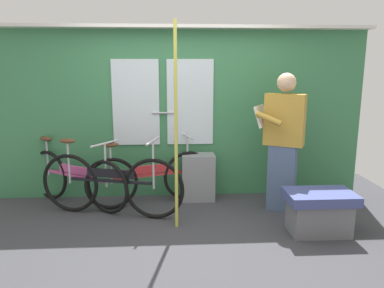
# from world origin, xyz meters

# --- Properties ---
(ground_plane) EXTENTS (5.88, 3.84, 0.04)m
(ground_plane) POSITION_xyz_m (0.00, 0.00, -0.02)
(ground_plane) COLOR #38383D
(train_door_wall) EXTENTS (4.88, 0.28, 2.22)m
(train_door_wall) POSITION_xyz_m (-0.01, 1.11, 1.16)
(train_door_wall) COLOR #387A4C
(train_door_wall) RESTS_ON ground_plane
(bicycle_near_door) EXTENTS (1.41, 0.94, 0.86)m
(bicycle_near_door) POSITION_xyz_m (-1.30, 0.77, 0.35)
(bicycle_near_door) COLOR black
(bicycle_near_door) RESTS_ON ground_plane
(bicycle_leaning_behind) EXTENTS (1.57, 0.63, 0.86)m
(bicycle_leaning_behind) POSITION_xyz_m (-0.37, 0.76, 0.35)
(bicycle_leaning_behind) COLOR black
(bicycle_leaning_behind) RESTS_ON ground_plane
(bicycle_by_pole) EXTENTS (1.71, 0.60, 0.92)m
(bicycle_by_pole) POSITION_xyz_m (-0.82, 0.43, 0.38)
(bicycle_by_pole) COLOR black
(bicycle_by_pole) RESTS_ON ground_plane
(passenger_reading_newspaper) EXTENTS (0.62, 0.57, 1.65)m
(passenger_reading_newspaper) POSITION_xyz_m (1.22, 0.49, 0.87)
(passenger_reading_newspaper) COLOR slate
(passenger_reading_newspaper) RESTS_ON ground_plane
(trash_bin_by_wall) EXTENTS (0.42, 0.28, 0.61)m
(trash_bin_by_wall) POSITION_xyz_m (0.25, 0.90, 0.30)
(trash_bin_by_wall) COLOR gray
(trash_bin_by_wall) RESTS_ON ground_plane
(handrail_pole) EXTENTS (0.04, 0.04, 2.18)m
(handrail_pole) POSITION_xyz_m (-0.05, 0.06, 1.09)
(handrail_pole) COLOR #C6C14C
(handrail_pole) RESTS_ON ground_plane
(bench_seat_corner) EXTENTS (0.70, 0.44, 0.45)m
(bench_seat_corner) POSITION_xyz_m (1.43, -0.18, 0.24)
(bench_seat_corner) COLOR #3D477F
(bench_seat_corner) RESTS_ON ground_plane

